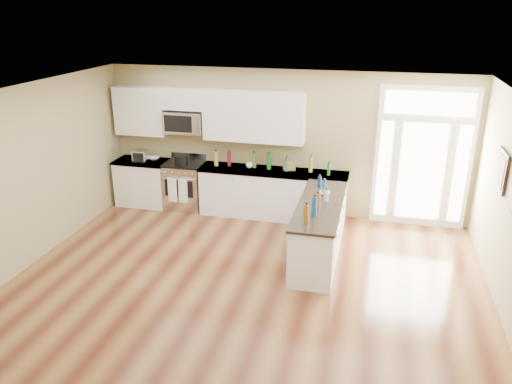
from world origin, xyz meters
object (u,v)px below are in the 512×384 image
Objects in this scene: peninsula_cabinet at (319,232)px; toaster_oven at (141,156)px; stockpot at (181,160)px; kitchen_range at (185,185)px.

toaster_oven is (-3.78, 1.37, 0.62)m from peninsula_cabinet.
kitchen_range is at bearing 89.06° from stockpot.
toaster_oven reaches higher than stockpot.
kitchen_range is 3.87× the size of toaster_oven.
kitchen_range is (-2.90, 1.45, 0.05)m from peninsula_cabinet.
stockpot is at bearing -90.94° from kitchen_range.
peninsula_cabinet is at bearing -24.79° from stockpot.
peninsula_cabinet is 3.25m from stockpot.
stockpot is 0.88m from toaster_oven.
peninsula_cabinet is at bearing -26.57° from kitchen_range.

